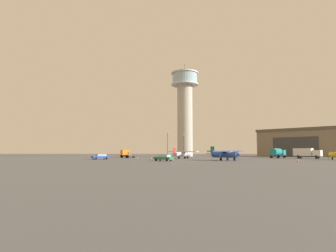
% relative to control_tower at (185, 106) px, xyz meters
% --- Properties ---
extents(ground_plane, '(400.00, 400.00, 0.00)m').
position_rel_control_tower_xyz_m(ground_plane, '(-1.41, -58.29, -20.98)').
color(ground_plane, '#545456').
extents(control_tower, '(11.41, 11.41, 39.45)m').
position_rel_control_tower_xyz_m(control_tower, '(0.00, 0.00, 0.00)').
color(control_tower, '#B2AD9E').
rests_on(control_tower, ground_plane).
extents(hangar, '(38.34, 37.16, 11.30)m').
position_rel_control_tower_xyz_m(hangar, '(49.60, 2.21, -15.31)').
color(hangar, '#7A6B56').
rests_on(hangar, ground_plane).
extents(airplane_blue, '(9.14, 8.52, 3.19)m').
position_rel_control_tower_xyz_m(airplane_blue, '(6.74, -54.36, -19.49)').
color(airplane_blue, '#2847A8').
rests_on(airplane_blue, ground_plane).
extents(airplane_silver, '(8.75, 8.09, 3.03)m').
position_rel_control_tower_xyz_m(airplane_silver, '(-2.25, -36.58, -19.56)').
color(airplane_silver, '#B7BABF').
rests_on(airplane_silver, ground_plane).
extents(truck_fuel_tanker_teal, '(6.36, 6.42, 3.04)m').
position_rel_control_tower_xyz_m(truck_fuel_tanker_teal, '(28.12, -27.47, -19.30)').
color(truck_fuel_tanker_teal, '#38383D').
rests_on(truck_fuel_tanker_teal, ground_plane).
extents(truck_flatbed_orange, '(5.59, 6.88, 2.54)m').
position_rel_control_tower_xyz_m(truck_flatbed_orange, '(-20.02, -26.18, -19.74)').
color(truck_flatbed_orange, '#38383D').
rests_on(truck_flatbed_orange, ground_plane).
extents(truck_box_white, '(6.92, 6.54, 2.93)m').
position_rel_control_tower_xyz_m(truck_box_white, '(32.96, -36.87, -19.34)').
color(truck_box_white, '#38383D').
rests_on(truck_box_white, ground_plane).
extents(car_blue, '(4.46, 3.94, 1.37)m').
position_rel_control_tower_xyz_m(car_blue, '(-23.31, -45.99, -20.24)').
color(car_blue, '#2847A8').
rests_on(car_blue, ground_plane).
extents(car_green, '(4.37, 3.54, 1.37)m').
position_rel_control_tower_xyz_m(car_green, '(-6.71, -57.99, -20.24)').
color(car_green, '#287A42').
rests_on(car_green, ground_plane).
extents(light_post_west, '(0.44, 0.44, 8.40)m').
position_rel_control_tower_xyz_m(light_post_west, '(-0.91, -12.12, -15.96)').
color(light_post_west, '#38383D').
rests_on(light_post_west, ground_plane).
extents(light_post_east, '(0.44, 0.44, 9.38)m').
position_rel_control_tower_xyz_m(light_post_east, '(-6.96, -14.18, -15.44)').
color(light_post_east, '#38383D').
rests_on(light_post_east, ground_plane).
extents(traffic_cone_near_left, '(0.36, 0.36, 0.69)m').
position_rel_control_tower_xyz_m(traffic_cone_near_left, '(-14.17, -43.67, -20.64)').
color(traffic_cone_near_left, black).
rests_on(traffic_cone_near_left, ground_plane).
extents(traffic_cone_near_right, '(0.36, 0.36, 0.58)m').
position_rel_control_tower_xyz_m(traffic_cone_near_right, '(-10.28, -46.29, -20.70)').
color(traffic_cone_near_right, black).
rests_on(traffic_cone_near_right, ground_plane).
extents(traffic_cone_mid_apron, '(0.36, 0.36, 0.67)m').
position_rel_control_tower_xyz_m(traffic_cone_mid_apron, '(19.55, -62.17, -20.65)').
color(traffic_cone_mid_apron, black).
rests_on(traffic_cone_mid_apron, ground_plane).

